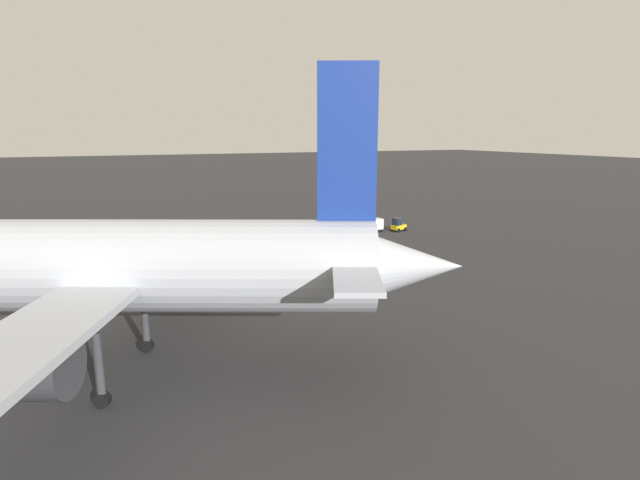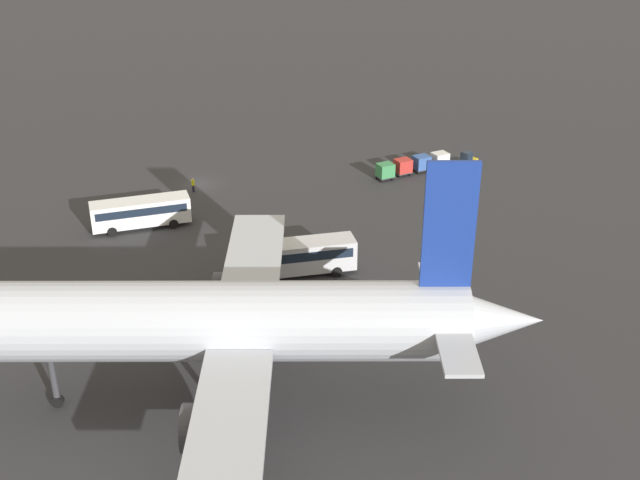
{
  "view_description": "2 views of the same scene",
  "coord_description": "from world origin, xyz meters",
  "px_view_note": "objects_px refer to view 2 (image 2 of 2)",
  "views": [
    {
      "loc": [
        10.29,
        74.15,
        15.19
      ],
      "look_at": [
        -10.81,
        27.45,
        4.16
      ],
      "focal_mm": 28.0,
      "sensor_mm": 36.0,
      "label": 1
    },
    {
      "loc": [
        24.45,
        87.57,
        37.03
      ],
      "look_at": [
        -5.08,
        23.95,
        2.22
      ],
      "focal_mm": 45.0,
      "sensor_mm": 36.0,
      "label": 2
    }
  ],
  "objects_px": {
    "cargo_cart_green": "(385,171)",
    "shuttle_bus_near": "(141,211)",
    "airplane": "(224,322)",
    "worker_person": "(193,185)",
    "cargo_cart_red": "(403,166)",
    "shuttle_bus_far": "(301,255)",
    "baggage_tug": "(468,160)",
    "cargo_cart_blue": "(421,163)",
    "cargo_cart_white": "(440,159)"
  },
  "relations": [
    {
      "from": "cargo_cart_green",
      "to": "shuttle_bus_near",
      "type": "bearing_deg",
      "value": 1.67
    },
    {
      "from": "airplane",
      "to": "worker_person",
      "type": "distance_m",
      "value": 41.52
    },
    {
      "from": "cargo_cart_red",
      "to": "shuttle_bus_far",
      "type": "bearing_deg",
      "value": 39.61
    },
    {
      "from": "baggage_tug",
      "to": "cargo_cart_blue",
      "type": "xyz_separation_m",
      "value": [
        6.15,
        -1.12,
        0.25
      ]
    },
    {
      "from": "airplane",
      "to": "worker_person",
      "type": "bearing_deg",
      "value": -78.49
    },
    {
      "from": "airplane",
      "to": "cargo_cart_green",
      "type": "xyz_separation_m",
      "value": [
        -31.8,
        -33.79,
        -6.0
      ]
    },
    {
      "from": "airplane",
      "to": "cargo_cart_green",
      "type": "distance_m",
      "value": 46.79
    },
    {
      "from": "shuttle_bus_far",
      "to": "cargo_cart_blue",
      "type": "distance_m",
      "value": 30.32
    },
    {
      "from": "cargo_cart_blue",
      "to": "airplane",
      "type": "bearing_deg",
      "value": 42.62
    },
    {
      "from": "shuttle_bus_near",
      "to": "shuttle_bus_far",
      "type": "relative_size",
      "value": 0.99
    },
    {
      "from": "worker_person",
      "to": "shuttle_bus_near",
      "type": "bearing_deg",
      "value": 41.91
    },
    {
      "from": "baggage_tug",
      "to": "cargo_cart_white",
      "type": "distance_m",
      "value": 3.62
    },
    {
      "from": "shuttle_bus_near",
      "to": "cargo_cart_red",
      "type": "bearing_deg",
      "value": -170.6
    },
    {
      "from": "cargo_cart_blue",
      "to": "cargo_cart_green",
      "type": "relative_size",
      "value": 1.0
    },
    {
      "from": "cargo_cart_white",
      "to": "shuttle_bus_far",
      "type": "bearing_deg",
      "value": 33.6
    },
    {
      "from": "baggage_tug",
      "to": "cargo_cart_white",
      "type": "xyz_separation_m",
      "value": [
        3.44,
        -1.11,
        0.25
      ]
    },
    {
      "from": "cargo_cart_white",
      "to": "worker_person",
      "type": "bearing_deg",
      "value": -10.59
    },
    {
      "from": "airplane",
      "to": "shuttle_bus_near",
      "type": "bearing_deg",
      "value": -67.93
    },
    {
      "from": "airplane",
      "to": "cargo_cart_green",
      "type": "bearing_deg",
      "value": -108.55
    },
    {
      "from": "shuttle_bus_far",
      "to": "shuttle_bus_near",
      "type": "bearing_deg",
      "value": -43.65
    },
    {
      "from": "baggage_tug",
      "to": "cargo_cart_white",
      "type": "relative_size",
      "value": 1.3
    },
    {
      "from": "shuttle_bus_far",
      "to": "cargo_cart_white",
      "type": "relative_size",
      "value": 5.22
    },
    {
      "from": "shuttle_bus_near",
      "to": "worker_person",
      "type": "distance_m",
      "value": 10.6
    },
    {
      "from": "shuttle_bus_far",
      "to": "airplane",
      "type": "bearing_deg",
      "value": 63.84
    },
    {
      "from": "cargo_cart_white",
      "to": "cargo_cart_green",
      "type": "xyz_separation_m",
      "value": [
        8.14,
        0.45,
        0.0
      ]
    },
    {
      "from": "baggage_tug",
      "to": "worker_person",
      "type": "distance_m",
      "value": 34.68
    },
    {
      "from": "shuttle_bus_far",
      "to": "cargo_cart_red",
      "type": "distance_m",
      "value": 28.14
    },
    {
      "from": "worker_person",
      "to": "cargo_cart_white",
      "type": "height_order",
      "value": "cargo_cart_white"
    },
    {
      "from": "shuttle_bus_near",
      "to": "airplane",
      "type": "bearing_deg",
      "value": 94.56
    },
    {
      "from": "cargo_cart_white",
      "to": "cargo_cart_blue",
      "type": "distance_m",
      "value": 2.71
    },
    {
      "from": "cargo_cart_green",
      "to": "shuttle_bus_far",
      "type": "bearing_deg",
      "value": 42.79
    },
    {
      "from": "shuttle_bus_near",
      "to": "shuttle_bus_far",
      "type": "xyz_separation_m",
      "value": [
        -11.32,
        16.67,
        0.11
      ]
    },
    {
      "from": "shuttle_bus_far",
      "to": "baggage_tug",
      "type": "distance_m",
      "value": 34.91
    },
    {
      "from": "cargo_cart_green",
      "to": "cargo_cart_blue",
      "type": "bearing_deg",
      "value": -175.15
    },
    {
      "from": "shuttle_bus_far",
      "to": "cargo_cart_blue",
      "type": "relative_size",
      "value": 5.22
    },
    {
      "from": "baggage_tug",
      "to": "cargo_cart_red",
      "type": "xyz_separation_m",
      "value": [
        8.86,
        -1.04,
        0.25
      ]
    },
    {
      "from": "shuttle_bus_far",
      "to": "worker_person",
      "type": "bearing_deg",
      "value": -69.51
    },
    {
      "from": "worker_person",
      "to": "cargo_cart_red",
      "type": "xyz_separation_m",
      "value": [
        -25.14,
        5.78,
        0.32
      ]
    },
    {
      "from": "shuttle_bus_far",
      "to": "cargo_cart_red",
      "type": "relative_size",
      "value": 5.22
    },
    {
      "from": "airplane",
      "to": "shuttle_bus_near",
      "type": "height_order",
      "value": "airplane"
    },
    {
      "from": "airplane",
      "to": "cargo_cart_white",
      "type": "height_order",
      "value": "airplane"
    },
    {
      "from": "cargo_cart_white",
      "to": "cargo_cart_green",
      "type": "height_order",
      "value": "same"
    },
    {
      "from": "shuttle_bus_far",
      "to": "cargo_cart_red",
      "type": "height_order",
      "value": "shuttle_bus_far"
    },
    {
      "from": "shuttle_bus_far",
      "to": "cargo_cart_blue",
      "type": "xyz_separation_m",
      "value": [
        -24.38,
        -18.01,
        -0.81
      ]
    },
    {
      "from": "worker_person",
      "to": "cargo_cart_blue",
      "type": "relative_size",
      "value": 0.84
    },
    {
      "from": "cargo_cart_red",
      "to": "cargo_cart_blue",
      "type": "bearing_deg",
      "value": -178.35
    },
    {
      "from": "airplane",
      "to": "shuttle_bus_near",
      "type": "distance_m",
      "value": 33.37
    },
    {
      "from": "airplane",
      "to": "shuttle_bus_far",
      "type": "distance_m",
      "value": 21.34
    },
    {
      "from": "cargo_cart_white",
      "to": "cargo_cart_red",
      "type": "distance_m",
      "value": 5.42
    },
    {
      "from": "cargo_cart_blue",
      "to": "shuttle_bus_near",
      "type": "bearing_deg",
      "value": 2.15
    }
  ]
}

